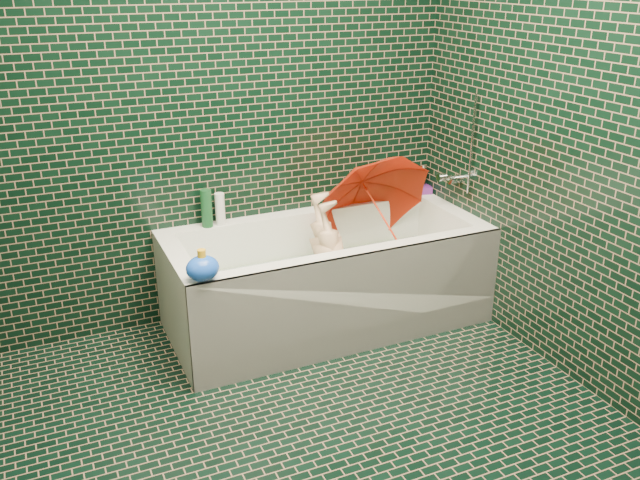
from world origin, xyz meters
name	(u,v)px	position (x,y,z in m)	size (l,w,h in m)	color
floor	(331,455)	(0.00, 0.00, 0.00)	(2.80, 2.80, 0.00)	black
wall_back	(217,92)	(0.00, 1.40, 1.25)	(2.80, 2.80, 0.00)	black
wall_right	(619,123)	(1.30, 0.00, 1.25)	(2.80, 2.80, 0.00)	black
bathtub	(328,288)	(0.45, 1.01, 0.21)	(1.70, 0.75, 0.55)	white
bath_mat	(326,296)	(0.45, 1.02, 0.16)	(1.35, 0.47, 0.01)	#56CE29
water	(326,273)	(0.45, 1.02, 0.30)	(1.48, 0.53, 0.00)	silver
faucet	(459,172)	(1.26, 1.02, 0.77)	(0.18, 0.19, 0.55)	silver
child	(336,272)	(0.49, 0.99, 0.31)	(0.31, 0.21, 0.86)	tan
umbrella	(382,215)	(0.81, 1.07, 0.57)	(0.65, 0.65, 0.57)	red
soap_bottle_a	(422,193)	(1.25, 1.35, 0.55)	(0.10, 0.10, 0.25)	white
soap_bottle_b	(426,195)	(1.25, 1.31, 0.55)	(0.09, 0.09, 0.19)	#5D1F77
soap_bottle_c	(423,193)	(1.25, 1.34, 0.55)	(0.14, 0.14, 0.18)	#134320
bottle_right_tall	(386,183)	(0.99, 1.34, 0.65)	(0.06, 0.06, 0.20)	#134320
bottle_right_pump	(422,179)	(1.25, 1.37, 0.64)	(0.05, 0.05, 0.18)	silver
bottle_left_tall	(207,208)	(-0.11, 1.33, 0.65)	(0.06, 0.06, 0.21)	#134320
bottle_left_short	(220,209)	(-0.04, 1.33, 0.64)	(0.05, 0.05, 0.18)	white
rubber_duck	(394,190)	(1.05, 1.36, 0.59)	(0.11, 0.08, 0.09)	gold
bath_toy	(203,268)	(-0.31, 0.68, 0.61)	(0.19, 0.17, 0.15)	blue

